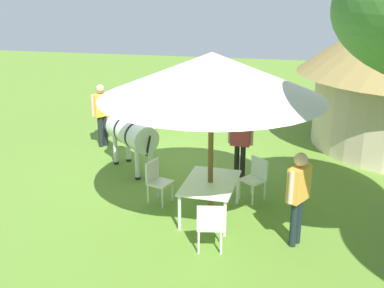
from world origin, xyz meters
The scene contains 11 objects.
ground_plane centered at (0.00, 0.00, 0.00)m, with size 36.00×36.00×0.00m, color olive.
shade_umbrella centered at (2.08, 1.01, 2.80)m, with size 4.11×4.11×3.22m.
patio_dining_table centered at (2.08, 1.01, 0.66)m, with size 1.50×1.04×0.74m.
patio_chair_west_end centered at (1.09, 1.80, 0.52)m, with size 0.60×0.61×0.90m.
patio_chair_near_hut centered at (1.68, -0.19, 0.52)m, with size 0.55×0.54×0.90m.
patio_chair_near_lawn centered at (3.32, 1.24, 0.52)m, with size 0.49×0.51×0.90m.
guest_beside_umbrella centered at (2.78, 2.65, 1.03)m, with size 0.55×0.41×1.71m.
guest_behind_table centered at (0.06, 1.35, 0.98)m, with size 0.25×0.58×1.64m.
standing_watcher centered at (-1.39, -2.66, 1.06)m, with size 0.53×0.45×1.76m.
zebra_nearest_camera centered at (-3.38, -1.30, 0.99)m, with size 1.19×1.97×1.53m.
zebra_by_umbrella centered at (0.06, -1.31, 0.94)m, with size 1.70×1.75×1.48m.
Camera 1 is at (10.28, 2.46, 4.40)m, focal length 44.13 mm.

